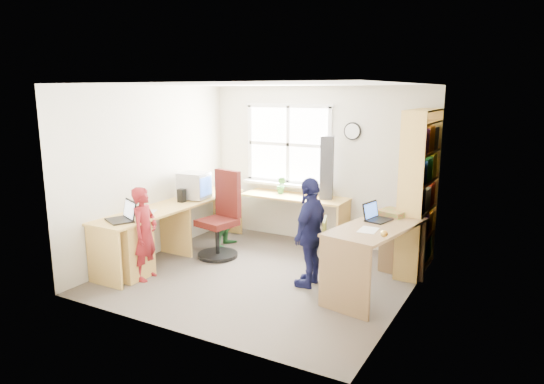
# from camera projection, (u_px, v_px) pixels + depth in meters

# --- Properties ---
(room) EXTENTS (3.64, 3.44, 2.44)m
(room) POSITION_uv_depth(u_px,v_px,m) (267.00, 181.00, 6.06)
(room) COLOR #4B433B
(room) RESTS_ON ground
(l_desk) EXTENTS (2.38, 2.95, 0.75)m
(l_desk) POSITION_uv_depth(u_px,v_px,m) (168.00, 233.00, 6.51)
(l_desk) COLOR #F0BD60
(l_desk) RESTS_ON ground
(right_desk) EXTENTS (0.91, 1.52, 0.82)m
(right_desk) POSITION_uv_depth(u_px,v_px,m) (376.00, 244.00, 5.56)
(right_desk) COLOR olive
(right_desk) RESTS_ON ground
(bookshelf) EXTENTS (0.30, 1.02, 2.10)m
(bookshelf) POSITION_uv_depth(u_px,v_px,m) (419.00, 195.00, 6.26)
(bookshelf) COLOR #F0BD60
(bookshelf) RESTS_ON ground
(swivel_chair) EXTENTS (0.67, 0.67, 1.22)m
(swivel_chair) POSITION_uv_depth(u_px,v_px,m) (221.00, 220.00, 6.88)
(swivel_chair) COLOR black
(swivel_chair) RESTS_ON ground
(wooden_chair) EXTENTS (0.49, 0.49, 0.89)m
(wooden_chair) POSITION_uv_depth(u_px,v_px,m) (333.00, 254.00, 5.59)
(wooden_chair) COLOR olive
(wooden_chair) RESTS_ON ground
(crt_monitor) EXTENTS (0.44, 0.40, 0.40)m
(crt_monitor) POSITION_uv_depth(u_px,v_px,m) (194.00, 186.00, 7.16)
(crt_monitor) COLOR #ACACB1
(crt_monitor) RESTS_ON l_desk
(laptop_left) EXTENTS (0.45, 0.42, 0.25)m
(laptop_left) POSITION_uv_depth(u_px,v_px,m) (124.00, 216.00, 5.99)
(laptop_left) COLOR black
(laptop_left) RESTS_ON l_desk
(laptop_right) EXTENTS (0.32, 0.36, 0.21)m
(laptop_right) POSITION_uv_depth(u_px,v_px,m) (375.00, 216.00, 5.73)
(laptop_right) COLOR black
(laptop_right) RESTS_ON right_desk
(speaker_a) EXTENTS (0.10, 0.10, 0.19)m
(speaker_a) POSITION_uv_depth(u_px,v_px,m) (182.00, 196.00, 6.98)
(speaker_a) COLOR black
(speaker_a) RESTS_ON l_desk
(speaker_b) EXTENTS (0.12, 0.12, 0.19)m
(speaker_b) POSITION_uv_depth(u_px,v_px,m) (207.00, 189.00, 7.44)
(speaker_b) COLOR black
(speaker_b) RESTS_ON l_desk
(cd_tower) EXTENTS (0.23, 0.21, 0.93)m
(cd_tower) POSITION_uv_depth(u_px,v_px,m) (327.00, 168.00, 7.11)
(cd_tower) COLOR black
(cd_tower) RESTS_ON l_desk
(game_box) EXTENTS (0.39, 0.39, 0.06)m
(game_box) POSITION_uv_depth(u_px,v_px,m) (393.00, 213.00, 5.97)
(game_box) COLOR red
(game_box) RESTS_ON right_desk
(paper_a) EXTENTS (0.31, 0.35, 0.00)m
(paper_a) POSITION_uv_depth(u_px,v_px,m) (147.00, 212.00, 6.40)
(paper_a) COLOR beige
(paper_a) RESTS_ON l_desk
(paper_b) EXTENTS (0.20, 0.28, 0.00)m
(paper_b) POSITION_uv_depth(u_px,v_px,m) (368.00, 230.00, 5.33)
(paper_b) COLOR beige
(paper_b) RESTS_ON right_desk
(potted_plant) EXTENTS (0.16, 0.13, 0.27)m
(potted_plant) POSITION_uv_depth(u_px,v_px,m) (281.00, 185.00, 7.52)
(potted_plant) COLOR #2D7132
(potted_plant) RESTS_ON l_desk
(person_red) EXTENTS (0.37, 0.48, 1.18)m
(person_red) POSITION_uv_depth(u_px,v_px,m) (145.00, 234.00, 6.01)
(person_red) COLOR maroon
(person_red) RESTS_ON ground
(person_green) EXTENTS (0.50, 0.61, 1.16)m
(person_green) POSITION_uv_depth(u_px,v_px,m) (229.00, 209.00, 7.32)
(person_green) COLOR #317A3D
(person_green) RESTS_ON ground
(person_navy) EXTENTS (0.33, 0.78, 1.33)m
(person_navy) POSITION_uv_depth(u_px,v_px,m) (311.00, 232.00, 5.80)
(person_navy) COLOR #151743
(person_navy) RESTS_ON ground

